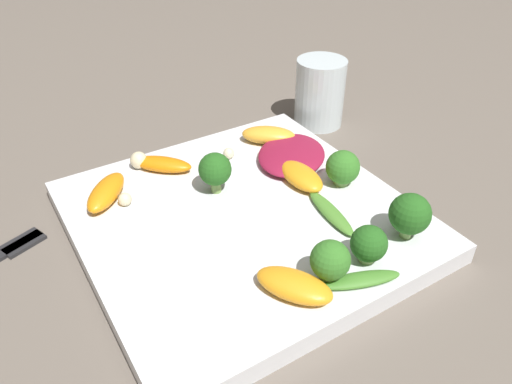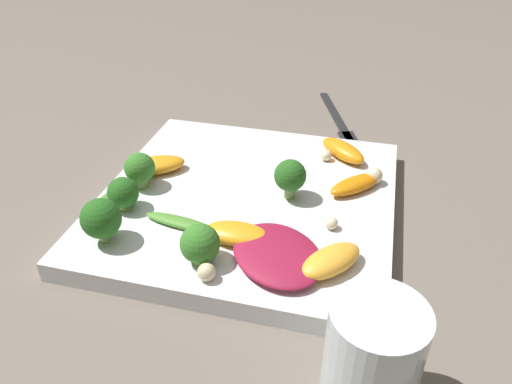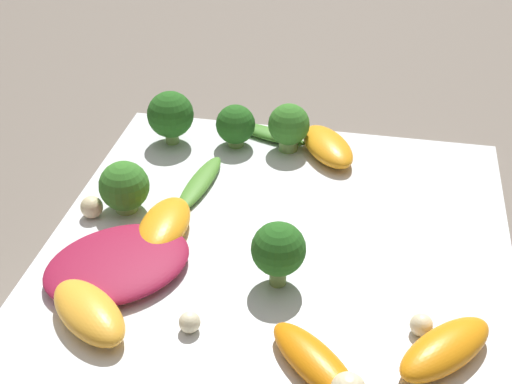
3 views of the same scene
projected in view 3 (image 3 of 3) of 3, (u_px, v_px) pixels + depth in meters
The scene contains 18 objects.
ground_plane at pixel (279, 262), 0.48m from camera, with size 2.40×2.40×0.00m, color #6B6056.
plate at pixel (279, 250), 0.47m from camera, with size 0.30×0.30×0.02m.
radicchio_leaf_0 at pixel (118, 263), 0.44m from camera, with size 0.12×0.12×0.01m.
orange_segment_0 at pixel (164, 225), 0.46m from camera, with size 0.03×0.06×0.02m.
orange_segment_1 at pixel (445, 349), 0.37m from camera, with size 0.06×0.07×0.02m.
orange_segment_2 at pixel (89, 312), 0.40m from camera, with size 0.07×0.06×0.02m.
orange_segment_3 at pixel (328, 146), 0.55m from camera, with size 0.06×0.07×0.02m.
orange_segment_4 at pixel (314, 361), 0.37m from camera, with size 0.06×0.06×0.01m.
broccoli_floret_0 at pixel (124, 187), 0.48m from camera, with size 0.03×0.03×0.04m.
broccoli_floret_1 at pixel (289, 126), 0.55m from camera, with size 0.03×0.03×0.04m.
broccoli_floret_2 at pixel (278, 250), 0.42m from camera, with size 0.03×0.03×0.04m.
broccoli_floret_3 at pixel (170, 115), 0.55m from camera, with size 0.04×0.04×0.04m.
broccoli_floret_4 at pixel (236, 125), 0.55m from camera, with size 0.03×0.03×0.03m.
arugula_sprig_0 at pixel (267, 133), 0.57m from camera, with size 0.07×0.04×0.01m.
arugula_sprig_1 at pixel (200, 183), 0.51m from camera, with size 0.03×0.07×0.01m.
macadamia_nut_0 at pixel (421, 325), 0.39m from camera, with size 0.01×0.01×0.01m.
macadamia_nut_2 at pixel (190, 322), 0.39m from camera, with size 0.01×0.01×0.01m.
macadamia_nut_3 at pixel (90, 210), 0.48m from camera, with size 0.02×0.02×0.02m.
Camera 3 is at (-0.05, 0.36, 0.31)m, focal length 50.00 mm.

